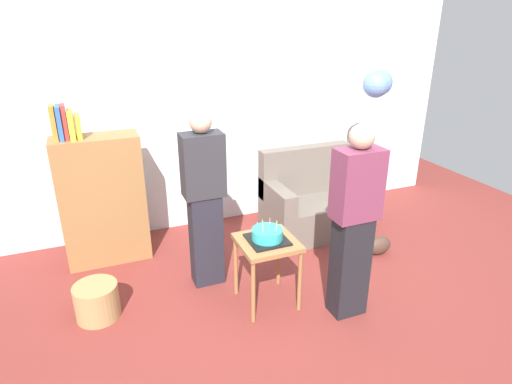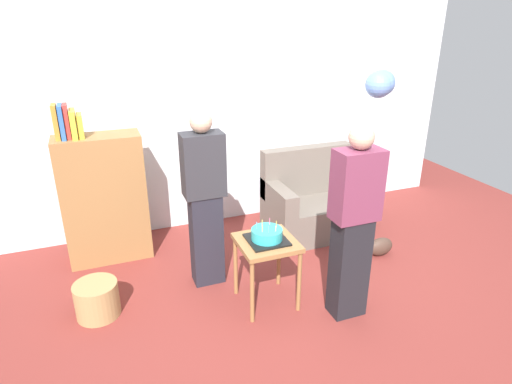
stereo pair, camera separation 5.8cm
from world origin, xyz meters
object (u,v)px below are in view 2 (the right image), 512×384
Objects in this scene: couch at (314,204)px; person_holding_cake at (353,224)px; wicker_basket at (97,299)px; person_blowing_candles at (205,200)px; side_table at (267,250)px; balloon_bunch at (380,84)px; birthday_cake at (267,235)px; bookshelf at (104,197)px; handbag at (380,247)px.

person_holding_cake is at bearing -107.27° from couch.
wicker_basket is at bearing -18.67° from person_holding_cake.
person_blowing_candles reaches higher than couch.
person_blowing_candles is at bearing 127.31° from side_table.
person_blowing_candles is 0.90× the size of balloon_bunch.
person_holding_cake is 0.90× the size of balloon_bunch.
wicker_basket is (-1.39, 0.34, -0.51)m from birthday_cake.
couch is at bearing 170.94° from balloon_bunch.
birthday_cake is 2.19m from balloon_bunch.
couch is 3.06× the size of wicker_basket.
person_holding_cake is (-0.45, -1.44, 0.49)m from couch.
birthday_cake is at bearing -13.72° from wicker_basket.
bookshelf is at bearing 133.29° from side_table.
person_holding_cake is 1.93m from balloon_bunch.
wicker_basket is at bearing -163.22° from couch.
person_blowing_candles is 2.29m from balloon_bunch.
birthday_cake is at bearing -150.37° from balloon_bunch.
birthday_cake is 0.66m from person_blowing_candles.
side_table is 1.90× the size of birthday_cake.
wicker_basket is at bearing -164.84° from person_blowing_candles.
side_table is 2.26m from balloon_bunch.
birthday_cake is 0.71m from person_holding_cake.
person_holding_cake is at bearing -129.82° from balloon_bunch.
side_table is at bearing -31.69° from person_holding_cake.
birthday_cake is at bearing -47.13° from person_blowing_candles.
couch is 1.49m from balloon_bunch.
wicker_basket reaches higher than handbag.
person_blowing_candles is at bearing 9.61° from wicker_basket.
side_table is 2.17× the size of handbag.
handbag is at bearing -0.78° from wicker_basket.
couch is 0.61× the size of balloon_bunch.
couch is 0.67× the size of person_blowing_candles.
side_table is 0.37× the size of person_holding_cake.
person_blowing_candles is at bearing -167.72° from balloon_bunch.
bookshelf is 3.10m from balloon_bunch.
birthday_cake is at bearing -46.71° from bookshelf.
birthday_cake reaches higher than wicker_basket.
bookshelf is 5.77× the size of handbag.
balloon_bunch reaches higher than person_blowing_candles.
couch is 1.60m from person_blowing_candles.
side_table is 1.51m from handbag.
balloon_bunch reaches higher than side_table.
person_blowing_candles is 1.00× the size of person_holding_cake.
handbag is 1.73m from balloon_bunch.
side_table is (-1.03, -1.07, 0.17)m from couch.
handbag is at bearing -112.41° from balloon_bunch.
birthday_cake is 1.14× the size of handbag.
couch is at bearing 46.16° from birthday_cake.
bookshelf is 4.49× the size of wicker_basket.
handbag is at bearing -139.97° from person_holding_cake.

